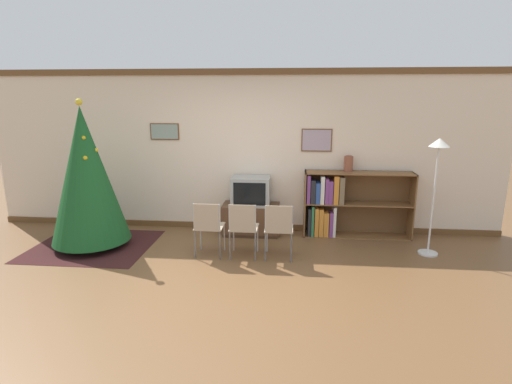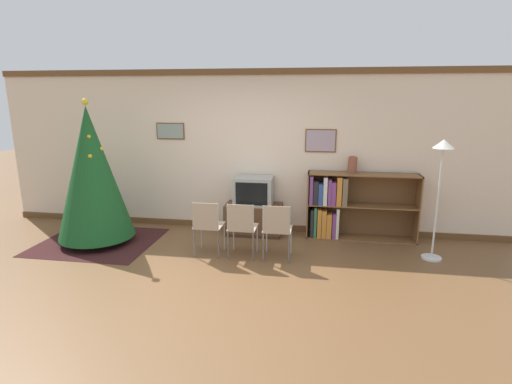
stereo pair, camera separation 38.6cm
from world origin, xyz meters
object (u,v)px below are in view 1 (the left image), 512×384
tv_console (251,219)px  television (251,191)px  folding_chair_left (208,226)px  folding_chair_right (279,228)px  vase (348,163)px  christmas_tree (86,175)px  folding_chair_center (243,227)px  standing_lamp (437,166)px  bookshelf (338,204)px

tv_console → television: 0.49m
tv_console → folding_chair_left: 1.17m
folding_chair_right → vase: size_ratio=3.13×
christmas_tree → folding_chair_center: bearing=-5.9°
standing_lamp → folding_chair_center: bearing=-171.5°
tv_console → folding_chair_left: folding_chair_left is taller
folding_chair_center → folding_chair_right: bearing=0.0°
tv_console → folding_chair_right: folding_chair_right is taller
folding_chair_right → christmas_tree: bearing=175.1°
folding_chair_center → vase: (1.57, 1.15, 0.74)m
tv_console → folding_chair_right: bearing=-64.1°
christmas_tree → folding_chair_left: bearing=-7.5°
tv_console → vase: size_ratio=3.59×
folding_chair_right → vase: (1.07, 1.15, 0.74)m
tv_console → vase: 1.84m
folding_chair_center → folding_chair_right: same height
christmas_tree → bookshelf: size_ratio=1.28×
television → bookshelf: 1.45m
tv_console → bookshelf: bookshelf is taller
tv_console → folding_chair_center: (0.00, -1.04, 0.21)m
folding_chair_left → folding_chair_center: (0.50, 0.00, 0.00)m
christmas_tree → tv_console: (2.38, 0.79, -0.86)m
folding_chair_left → tv_console: bearing=64.1°
television → folding_chair_center: (0.00, -1.03, -0.28)m
television → vase: size_ratio=2.40×
tv_console → christmas_tree: bearing=-161.7°
folding_chair_left → standing_lamp: standing_lamp is taller
christmas_tree → bookshelf: bearing=12.5°
folding_chair_left → television: bearing=64.1°
christmas_tree → folding_chair_left: 2.00m
folding_chair_left → standing_lamp: size_ratio=0.48×
tv_console → vase: vase is taller
christmas_tree → vase: size_ratio=8.51×
folding_chair_right → bookshelf: bearing=49.7°
folding_chair_left → folding_chair_center: 0.50m
television → folding_chair_right: television is taller
bookshelf → standing_lamp: 1.63m
folding_chair_left → folding_chair_center: bearing=0.0°
tv_console → television: television is taller
folding_chair_left → standing_lamp: (3.19, 0.40, 0.84)m
television → standing_lamp: standing_lamp is taller
folding_chair_left → bookshelf: 2.22m
folding_chair_left → folding_chair_center: size_ratio=1.00×
standing_lamp → folding_chair_left: bearing=-172.8°
folding_chair_center → television: bearing=90.0°
folding_chair_right → television: bearing=115.9°
tv_console → folding_chair_right: 1.17m
tv_console → standing_lamp: size_ratio=0.55×
television → folding_chair_right: bearing=-64.1°
television → folding_chair_left: size_ratio=0.77×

